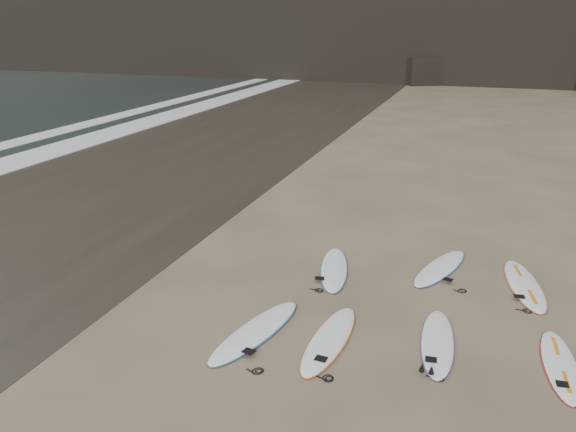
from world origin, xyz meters
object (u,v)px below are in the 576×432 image
object	(u,v)px
surfboard_7	(524,284)
surfboard_3	(560,365)
surfboard_1	(330,339)
surfboard_6	(440,268)
surfboard_0	(256,331)
surfboard_5	(334,269)
surfboard_2	(438,342)

from	to	relation	value
surfboard_7	surfboard_3	bearing A→B (deg)	-92.64
surfboard_1	surfboard_6	distance (m)	4.30
surfboard_0	surfboard_7	xyz separation A→B (m)	(4.97, 3.84, -0.00)
surfboard_1	surfboard_7	distance (m)	5.10
surfboard_0	surfboard_6	world-z (taller)	surfboard_0
surfboard_7	surfboard_0	bearing A→B (deg)	-152.95
surfboard_1	surfboard_3	distance (m)	4.03
surfboard_1	surfboard_5	size ratio (longest dim) A/B	1.01
surfboard_5	surfboard_7	distance (m)	4.31
surfboard_0	surfboard_5	size ratio (longest dim) A/B	1.07
surfboard_7	surfboard_6	bearing A→B (deg)	159.94
surfboard_3	surfboard_5	bearing A→B (deg)	148.13
surfboard_0	surfboard_1	distance (m)	1.43
surfboard_1	surfboard_2	xyz separation A→B (m)	(1.92, 0.57, -0.00)
surfboard_1	surfboard_5	distance (m)	3.15
surfboard_6	surfboard_2	bearing A→B (deg)	-67.91
surfboard_3	surfboard_5	xyz separation A→B (m)	(-4.71, 2.55, 0.00)
surfboard_1	surfboard_6	world-z (taller)	same
surfboard_0	surfboard_6	size ratio (longest dim) A/B	1.06
surfboard_5	surfboard_3	bearing A→B (deg)	-41.37
surfboard_0	surfboard_2	size ratio (longest dim) A/B	1.13
surfboard_3	surfboard_6	size ratio (longest dim) A/B	0.89
surfboard_6	surfboard_7	xyz separation A→B (m)	(1.87, -0.31, 0.00)
surfboard_7	surfboard_2	bearing A→B (deg)	-128.61
surfboard_3	surfboard_7	xyz separation A→B (m)	(-0.44, 3.13, 0.01)
surfboard_3	surfboard_5	world-z (taller)	surfboard_5
surfboard_1	surfboard_2	bearing A→B (deg)	19.64
surfboard_2	surfboard_6	distance (m)	3.40
surfboard_2	surfboard_5	distance (m)	3.64
surfboard_3	surfboard_5	distance (m)	5.36
surfboard_7	surfboard_5	bearing A→B (deg)	177.06
surfboard_1	surfboard_7	world-z (taller)	surfboard_7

